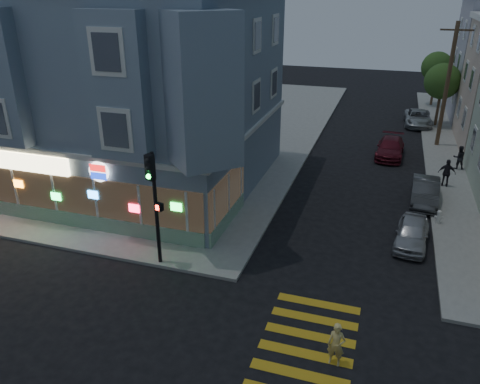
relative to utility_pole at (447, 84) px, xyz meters
The scene contains 15 objects.
ground 27.26m from the utility_pole, 116.57° to the right, with size 120.00×120.00×0.00m, color black.
sidewalk_nw 25.95m from the utility_pole, behind, with size 33.00×42.00×0.15m, color gray.
corner_building 22.24m from the utility_pole, 144.13° to the right, with size 14.60×14.60×11.40m.
utility_pole is the anchor object (origin of this frame).
street_tree_near 6.06m from the utility_pole, 88.09° to the left, with size 3.00×3.00×5.30m.
street_tree_far 14.03m from the utility_pole, 89.18° to the left, with size 3.00×3.00×5.30m.
running_child 26.05m from the utility_pole, 100.06° to the right, with size 0.57×0.37×1.56m, color #E5CE75.
pedestrian_a 6.49m from the utility_pole, 78.95° to the right, with size 0.77×0.60×1.58m, color black.
pedestrian_b 9.37m from the utility_pole, 90.06° to the right, with size 0.99×0.41×1.69m, color #25222A.
parked_car_a 17.07m from the utility_pole, 97.13° to the right, with size 1.46×3.62×1.23m, color #ADAFB5.
parked_car_b 12.02m from the utility_pole, 96.61° to the right, with size 1.44×4.14×1.36m, color #3D4043.
parked_car_c 6.44m from the utility_pole, 133.55° to the right, with size 1.83×4.51×1.31m, color maroon.
parked_car_d 7.27m from the utility_pole, 102.54° to the left, with size 2.20×4.78×1.33m, color #A2A7AC.
traffic_signal 25.25m from the utility_pole, 120.08° to the right, with size 0.64×0.57×5.12m.
fire_hydrant 14.59m from the utility_pole, 92.88° to the right, with size 0.42×0.24×0.72m.
Camera 1 is at (8.19, -13.50, 11.36)m, focal length 35.00 mm.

